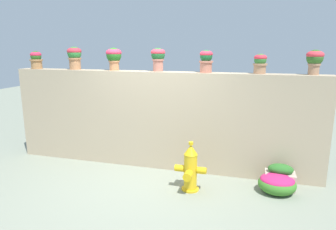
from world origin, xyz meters
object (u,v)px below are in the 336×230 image
object	(u,v)px
potted_plant_1	(74,56)
potted_plant_6	(315,59)
potted_plant_0	(36,59)
potted_plant_2	(114,56)
planter_box	(280,177)
potted_plant_4	(206,60)
potted_plant_5	(260,62)
flower_bush_left	(277,183)
potted_plant_3	(158,57)
fire_hydrant	(190,169)

from	to	relation	value
potted_plant_1	potted_plant_6	size ratio (longest dim) A/B	1.12
potted_plant_0	potted_plant_1	bearing A→B (deg)	3.94
potted_plant_1	potted_plant_2	xyz separation A→B (m)	(0.88, -0.01, 0.00)
potted_plant_1	planter_box	xyz separation A→B (m)	(4.05, -0.45, -1.96)
potted_plant_4	potted_plant_6	distance (m)	1.78
potted_plant_5	potted_plant_0	bearing A→B (deg)	-179.49
flower_bush_left	planter_box	world-z (taller)	planter_box
potted_plant_3	planter_box	xyz separation A→B (m)	(2.27, -0.43, -1.95)
potted_plant_6	fire_hydrant	world-z (taller)	potted_plant_6
potted_plant_4	potted_plant_6	size ratio (longest dim) A/B	0.98
potted_plant_0	potted_plant_3	bearing A→B (deg)	0.90
potted_plant_2	fire_hydrant	world-z (taller)	potted_plant_2
potted_plant_0	potted_plant_6	xyz separation A→B (m)	(5.35, 0.06, 0.06)
fire_hydrant	flower_bush_left	size ratio (longest dim) A/B	1.39
potted_plant_6	planter_box	size ratio (longest dim) A/B	0.84
fire_hydrant	planter_box	bearing A→B (deg)	18.02
potted_plant_0	potted_plant_3	world-z (taller)	potted_plant_3
potted_plant_2	potted_plant_5	bearing A→B (deg)	-0.13
potted_plant_0	potted_plant_1	size ratio (longest dim) A/B	0.80
potted_plant_2	flower_bush_left	xyz separation A→B (m)	(3.12, -0.61, -2.00)
potted_plant_5	potted_plant_4	bearing A→B (deg)	-178.25
potted_plant_0	potted_plant_1	world-z (taller)	potted_plant_1
flower_bush_left	potted_plant_5	bearing A→B (deg)	122.37
potted_plant_2	potted_plant_3	distance (m)	0.90
potted_plant_2	potted_plant_5	size ratio (longest dim) A/B	1.28
flower_bush_left	potted_plant_1	bearing A→B (deg)	171.20
planter_box	potted_plant_5	bearing A→B (deg)	135.43
potted_plant_3	flower_bush_left	xyz separation A→B (m)	(2.22, -0.60, -1.99)
potted_plant_5	flower_bush_left	bearing A→B (deg)	-57.63
potted_plant_1	potted_plant_4	bearing A→B (deg)	-1.04
potted_plant_4	potted_plant_1	bearing A→B (deg)	178.96
potted_plant_2	potted_plant_3	world-z (taller)	same
flower_bush_left	potted_plant_6	bearing A→B (deg)	52.35
potted_plant_1	potted_plant_5	xyz separation A→B (m)	(3.62, -0.02, -0.08)
fire_hydrant	potted_plant_4	bearing A→B (deg)	84.71
potted_plant_5	potted_plant_2	bearing A→B (deg)	179.87
potted_plant_6	potted_plant_3	bearing A→B (deg)	-179.68
potted_plant_3	fire_hydrant	size ratio (longest dim) A/B	0.52
potted_plant_5	planter_box	world-z (taller)	potted_plant_5
potted_plant_1	flower_bush_left	world-z (taller)	potted_plant_1
potted_plant_0	potted_plant_5	world-z (taller)	potted_plant_0
potted_plant_5	planter_box	xyz separation A→B (m)	(0.43, -0.43, -1.87)
potted_plant_4	potted_plant_2	bearing A→B (deg)	178.90
potted_plant_0	planter_box	world-z (taller)	potted_plant_0
fire_hydrant	potted_plant_2	bearing A→B (deg)	152.52
potted_plant_5	potted_plant_6	distance (m)	0.86
potted_plant_3	potted_plant_6	bearing A→B (deg)	0.32
potted_plant_0	flower_bush_left	world-z (taller)	potted_plant_0
potted_plant_1	flower_bush_left	bearing A→B (deg)	-8.80
potted_plant_0	potted_plant_5	distance (m)	4.50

